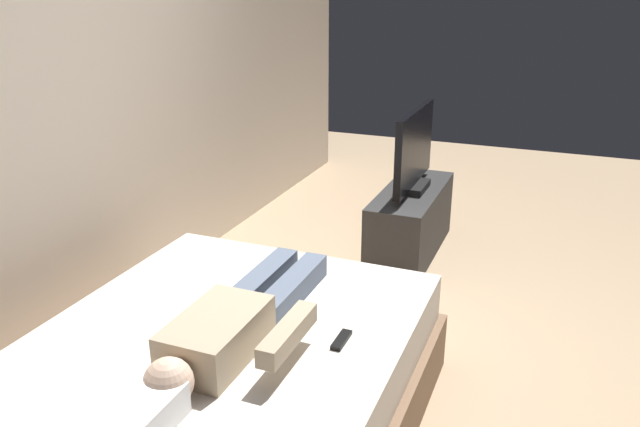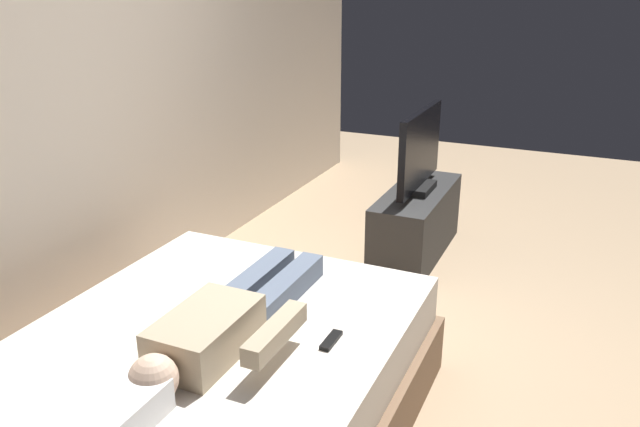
% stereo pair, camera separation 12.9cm
% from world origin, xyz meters
% --- Properties ---
extents(ground_plane, '(10.00, 10.00, 0.00)m').
position_xyz_m(ground_plane, '(0.00, 0.00, 0.00)').
color(ground_plane, tan).
extents(back_wall, '(6.40, 0.10, 2.80)m').
position_xyz_m(back_wall, '(0.40, 1.78, 1.40)').
color(back_wall, beige).
rests_on(back_wall, ground).
extents(bed, '(1.99, 1.59, 0.54)m').
position_xyz_m(bed, '(-0.85, 0.51, 0.26)').
color(bed, brown).
rests_on(bed, ground).
extents(pillow, '(0.48, 0.34, 0.12)m').
position_xyz_m(pillow, '(-1.53, 0.51, 0.60)').
color(pillow, white).
rests_on(pillow, bed).
extents(person, '(1.26, 0.46, 0.18)m').
position_xyz_m(person, '(-0.82, 0.41, 0.62)').
color(person, tan).
rests_on(person, bed).
extents(remote, '(0.15, 0.04, 0.02)m').
position_xyz_m(remote, '(-0.67, 0.01, 0.55)').
color(remote, black).
rests_on(remote, bed).
extents(tv_stand, '(1.10, 0.40, 0.50)m').
position_xyz_m(tv_stand, '(1.51, 0.26, 0.25)').
color(tv_stand, '#2D2D2D').
rests_on(tv_stand, ground).
extents(tv, '(0.88, 0.20, 0.59)m').
position_xyz_m(tv, '(1.51, 0.26, 0.78)').
color(tv, black).
rests_on(tv, tv_stand).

